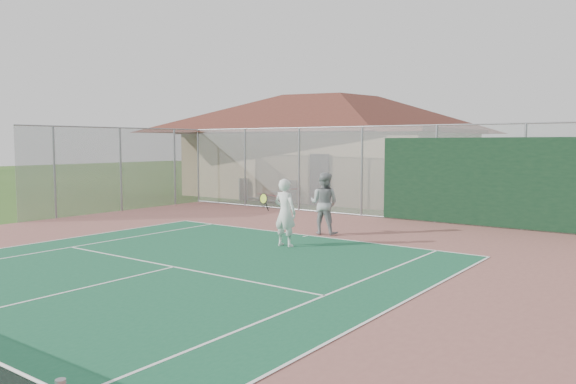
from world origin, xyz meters
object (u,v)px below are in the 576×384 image
object	(u,v)px
bleachers	(277,189)
player_white_front	(285,213)
player_grey_back	(324,204)
clubhouse	(331,136)

from	to	relation	value
bleachers	player_white_front	distance (m)	12.06
player_grey_back	bleachers	bearing A→B (deg)	-52.70
player_white_front	player_grey_back	world-z (taller)	player_grey_back
bleachers	clubhouse	bearing A→B (deg)	103.05
clubhouse	player_grey_back	world-z (taller)	clubhouse
player_white_front	bleachers	bearing A→B (deg)	-51.38
clubhouse	player_white_front	world-z (taller)	clubhouse
clubhouse	player_white_front	distance (m)	15.55
bleachers	player_grey_back	world-z (taller)	player_grey_back
clubhouse	bleachers	size ratio (longest dim) A/B	4.35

